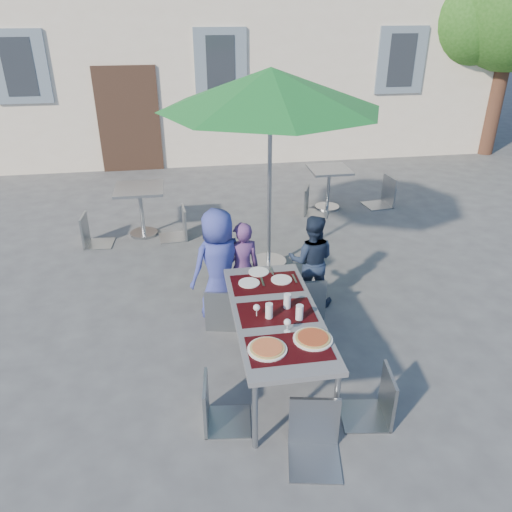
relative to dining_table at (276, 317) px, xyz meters
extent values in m
plane|color=#464648|center=(0.23, -0.22, -0.70)|extent=(90.00, 90.00, 0.00)
cube|color=#38241B|center=(-1.77, 7.25, 0.40)|extent=(1.30, 0.06, 2.20)
cube|color=slate|center=(-3.77, 7.25, 1.50)|extent=(1.10, 0.06, 1.40)
cube|color=#262B33|center=(-3.77, 7.23, 1.50)|extent=(0.60, 0.04, 1.10)
cube|color=slate|center=(0.23, 7.25, 1.50)|extent=(1.10, 0.06, 1.40)
cube|color=#262B33|center=(0.23, 7.23, 1.50)|extent=(0.60, 0.04, 1.10)
cube|color=slate|center=(4.23, 7.25, 1.50)|extent=(1.10, 0.06, 1.40)
cube|color=#262B33|center=(4.23, 7.23, 1.50)|extent=(0.60, 0.04, 1.10)
cylinder|color=#4A2C1F|center=(6.73, 7.28, 0.70)|extent=(0.36, 0.36, 2.80)
sphere|color=#1D5215|center=(5.93, 7.58, 2.30)|extent=(2.00, 2.00, 2.00)
cube|color=#4A4A4F|center=(0.00, 0.00, 0.03)|extent=(0.80, 1.85, 0.05)
cylinder|color=#93989F|center=(-0.34, -0.86, -0.35)|extent=(0.05, 0.05, 0.70)
cylinder|color=#93989F|center=(0.34, -0.86, -0.35)|extent=(0.05, 0.05, 0.70)
cylinder|color=#93989F|center=(-0.34, 0.87, -0.35)|extent=(0.05, 0.05, 0.70)
cylinder|color=#93989F|center=(0.34, 0.87, -0.35)|extent=(0.05, 0.05, 0.70)
cube|color=black|center=(0.00, -0.55, 0.06)|extent=(0.70, 0.42, 0.01)
cube|color=black|center=(0.00, 0.00, 0.06)|extent=(0.70, 0.42, 0.01)
cube|color=black|center=(0.00, 0.55, 0.06)|extent=(0.70, 0.42, 0.01)
cylinder|color=white|center=(-0.19, -0.55, 0.07)|extent=(0.34, 0.34, 0.01)
cylinder|color=tan|center=(-0.19, -0.55, 0.08)|extent=(0.30, 0.30, 0.01)
cylinder|color=#B03E11|center=(-0.19, -0.55, 0.09)|extent=(0.26, 0.26, 0.01)
cylinder|color=white|center=(0.23, -0.47, 0.07)|extent=(0.34, 0.34, 0.01)
cylinder|color=tan|center=(0.23, -0.47, 0.08)|extent=(0.30, 0.30, 0.01)
cylinder|color=maroon|center=(0.23, -0.47, 0.09)|extent=(0.26, 0.26, 0.01)
cylinder|color=silver|center=(-0.08, -0.08, 0.13)|extent=(0.07, 0.07, 0.15)
cylinder|color=silver|center=(0.12, 0.06, 0.13)|extent=(0.07, 0.07, 0.15)
cylinder|color=silver|center=(0.19, -0.15, 0.13)|extent=(0.07, 0.07, 0.15)
cylinder|color=silver|center=(-0.19, -0.04, 0.06)|extent=(0.06, 0.06, 0.00)
cylinder|color=silver|center=(-0.19, -0.04, 0.09)|extent=(0.01, 0.01, 0.08)
sphere|color=silver|center=(-0.19, -0.04, 0.15)|extent=(0.06, 0.06, 0.06)
cylinder|color=silver|center=(0.03, -0.31, 0.06)|extent=(0.06, 0.06, 0.00)
cylinder|color=silver|center=(0.03, -0.31, 0.09)|extent=(0.01, 0.01, 0.08)
sphere|color=silver|center=(0.03, -0.31, 0.15)|extent=(0.06, 0.06, 0.06)
cylinder|color=white|center=(-0.17, 0.57, 0.06)|extent=(0.22, 0.22, 0.01)
cube|color=#999CA0|center=(-0.03, 0.57, 0.06)|extent=(0.02, 0.18, 0.00)
cylinder|color=white|center=(0.17, 0.58, 0.06)|extent=(0.22, 0.22, 0.01)
cube|color=#999CA0|center=(0.31, 0.58, 0.06)|extent=(0.02, 0.18, 0.00)
cylinder|color=white|center=(-0.04, 0.79, 0.06)|extent=(0.22, 0.22, 0.01)
cube|color=#999CA0|center=(0.10, 0.79, 0.06)|extent=(0.02, 0.18, 0.00)
imported|color=#38419B|center=(-0.43, 1.16, -0.02)|extent=(0.78, 0.65, 1.35)
imported|color=#5F366F|center=(-0.16, 1.22, -0.11)|extent=(0.46, 0.34, 1.16)
imported|color=#1C273E|center=(0.69, 1.29, -0.12)|extent=(0.63, 0.47, 1.16)
cube|color=gray|center=(-0.38, 1.03, -0.24)|extent=(0.51, 0.51, 0.03)
cube|color=gray|center=(-0.42, 0.83, 0.02)|extent=(0.43, 0.12, 0.51)
cylinder|color=gray|center=(-0.16, 1.17, -0.47)|extent=(0.02, 0.02, 0.45)
cylinder|color=gray|center=(-0.52, 1.25, -0.47)|extent=(0.02, 0.02, 0.45)
cylinder|color=gray|center=(-0.24, 0.81, -0.47)|extent=(0.02, 0.02, 0.45)
cylinder|color=gray|center=(-0.60, 0.89, -0.47)|extent=(0.02, 0.02, 0.45)
cube|color=gray|center=(-0.09, 1.17, -0.24)|extent=(0.56, 0.56, 0.03)
cube|color=gray|center=(-0.17, 0.98, 0.02)|extent=(0.40, 0.20, 0.51)
cylinder|color=gray|center=(0.15, 1.27, -0.47)|extent=(0.02, 0.02, 0.45)
cylinder|color=gray|center=(-0.19, 1.41, -0.47)|extent=(0.02, 0.02, 0.45)
cylinder|color=gray|center=(0.00, 0.93, -0.47)|extent=(0.02, 0.02, 0.45)
cylinder|color=gray|center=(-0.33, 1.07, -0.47)|extent=(0.02, 0.02, 0.45)
cube|color=#939A9F|center=(0.56, 1.10, -0.22)|extent=(0.46, 0.46, 0.03)
cube|color=#939A9F|center=(0.55, 0.89, 0.04)|extent=(0.44, 0.05, 0.52)
cylinder|color=#939A9F|center=(0.76, 1.28, -0.47)|extent=(0.02, 0.02, 0.46)
cylinder|color=#939A9F|center=(0.38, 1.30, -0.47)|extent=(0.02, 0.02, 0.46)
cylinder|color=#939A9F|center=(0.74, 0.90, -0.47)|extent=(0.02, 0.02, 0.46)
cylinder|color=#939A9F|center=(0.36, 0.92, -0.47)|extent=(0.02, 0.02, 0.46)
cube|color=#90979B|center=(-0.53, -0.56, -0.27)|extent=(0.44, 0.44, 0.03)
cube|color=#90979B|center=(-0.72, -0.53, -0.04)|extent=(0.07, 0.39, 0.47)
cylinder|color=#90979B|center=(-0.39, -0.74, -0.49)|extent=(0.02, 0.02, 0.41)
cylinder|color=#90979B|center=(-0.35, -0.41, -0.49)|extent=(0.02, 0.02, 0.41)
cylinder|color=#90979B|center=(-0.72, -0.70, -0.49)|extent=(0.02, 0.02, 0.41)
cylinder|color=#90979B|center=(-0.68, -0.37, -0.49)|extent=(0.02, 0.02, 0.41)
cube|color=gray|center=(0.68, -0.68, -0.26)|extent=(0.46, 0.46, 0.03)
cube|color=gray|center=(0.87, -0.71, -0.02)|extent=(0.08, 0.41, 0.49)
cylinder|color=gray|center=(0.53, -0.49, -0.48)|extent=(0.02, 0.02, 0.43)
cylinder|color=gray|center=(0.49, -0.83, -0.48)|extent=(0.02, 0.02, 0.43)
cylinder|color=gray|center=(0.88, -0.53, -0.48)|extent=(0.02, 0.02, 0.43)
cylinder|color=gray|center=(0.83, -0.88, -0.48)|extent=(0.02, 0.02, 0.43)
cube|color=gray|center=(0.11, -1.10, -0.25)|extent=(0.49, 0.49, 0.03)
cube|color=gray|center=(0.15, -0.91, 0.00)|extent=(0.42, 0.11, 0.50)
cylinder|color=gray|center=(-0.10, -1.24, -0.48)|extent=(0.02, 0.02, 0.44)
cylinder|color=gray|center=(0.25, -1.31, -0.48)|extent=(0.02, 0.02, 0.44)
cylinder|color=gray|center=(-0.03, -0.89, -0.48)|extent=(0.02, 0.02, 0.44)
cylinder|color=gray|center=(0.32, -0.96, -0.48)|extent=(0.02, 0.02, 0.44)
cylinder|color=#999CA0|center=(0.35, 2.26, -0.64)|extent=(0.50, 0.50, 0.11)
cylinder|color=#93989F|center=(0.35, 2.26, 0.54)|extent=(0.06, 0.06, 2.48)
cone|color=#19702A|center=(0.35, 2.26, 1.73)|extent=(2.78, 2.78, 0.49)
cylinder|color=#999CA0|center=(-1.43, 3.68, -0.68)|extent=(0.44, 0.44, 0.04)
cylinder|color=#93989F|center=(-1.43, 3.68, -0.33)|extent=(0.06, 0.06, 0.74)
cube|color=#93989F|center=(-1.43, 3.68, 0.08)|extent=(0.74, 0.74, 0.04)
cube|color=gray|center=(-2.09, 3.42, -0.26)|extent=(0.44, 0.44, 0.03)
cube|color=gray|center=(-2.28, 3.43, -0.02)|extent=(0.06, 0.41, 0.49)
cylinder|color=gray|center=(-1.93, 3.23, -0.48)|extent=(0.02, 0.02, 0.43)
cylinder|color=gray|center=(-1.90, 3.58, -0.48)|extent=(0.02, 0.02, 0.43)
cylinder|color=gray|center=(-2.28, 3.26, -0.48)|extent=(0.02, 0.02, 0.43)
cylinder|color=gray|center=(-2.25, 3.61, -0.48)|extent=(0.02, 0.02, 0.43)
cube|color=gray|center=(-0.97, 3.48, -0.25)|extent=(0.45, 0.45, 0.03)
cube|color=gray|center=(-0.77, 3.49, 0.00)|extent=(0.06, 0.42, 0.50)
cylinder|color=gray|center=(-1.16, 3.64, -0.48)|extent=(0.02, 0.02, 0.44)
cylinder|color=gray|center=(-1.14, 3.29, -0.48)|extent=(0.02, 0.02, 0.44)
cylinder|color=gray|center=(-0.81, 3.67, -0.48)|extent=(0.02, 0.02, 0.44)
cylinder|color=gray|center=(-0.78, 3.31, -0.48)|extent=(0.02, 0.02, 0.44)
cylinder|color=#999CA0|center=(1.82, 4.33, -0.68)|extent=(0.44, 0.44, 0.04)
cylinder|color=#93989F|center=(1.82, 4.33, -0.35)|extent=(0.06, 0.06, 0.69)
cube|color=#93989F|center=(1.82, 4.33, 0.03)|extent=(0.69, 0.69, 0.04)
cube|color=gray|center=(1.56, 4.09, -0.27)|extent=(0.52, 0.52, 0.03)
cube|color=gray|center=(1.38, 4.16, -0.03)|extent=(0.18, 0.38, 0.48)
cylinder|color=gray|center=(1.65, 3.86, -0.49)|extent=(0.02, 0.02, 0.42)
cylinder|color=gray|center=(1.78, 4.18, -0.49)|extent=(0.02, 0.02, 0.42)
cylinder|color=gray|center=(1.33, 4.00, -0.49)|extent=(0.02, 0.02, 0.42)
cylinder|color=gray|center=(1.47, 4.31, -0.49)|extent=(0.02, 0.02, 0.42)
cube|color=gray|center=(2.76, 4.30, -0.22)|extent=(0.50, 0.50, 0.03)
cube|color=gray|center=(2.97, 4.32, 0.05)|extent=(0.08, 0.45, 0.53)
cylinder|color=gray|center=(2.55, 4.47, -0.46)|extent=(0.02, 0.02, 0.47)
cylinder|color=gray|center=(2.59, 4.08, -0.46)|extent=(0.02, 0.02, 0.47)
cylinder|color=gray|center=(2.93, 4.51, -0.46)|extent=(0.02, 0.02, 0.47)
cylinder|color=gray|center=(2.97, 4.13, -0.46)|extent=(0.02, 0.02, 0.47)
camera|label=1|loc=(-0.81, -3.84, 2.65)|focal=35.00mm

